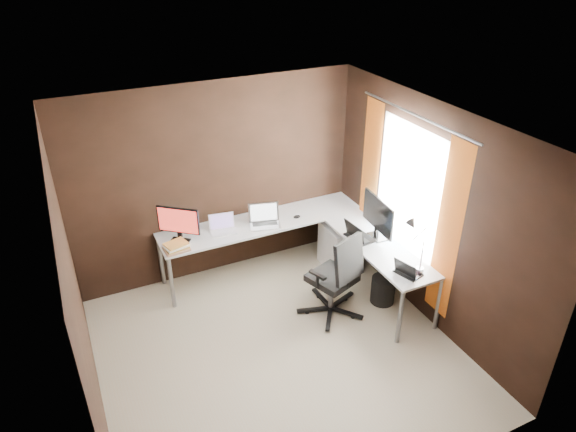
% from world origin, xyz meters
% --- Properties ---
extents(room, '(3.60, 3.60, 2.50)m').
position_xyz_m(room, '(0.34, 0.07, 1.28)').
color(room, tan).
rests_on(room, ground).
extents(desk, '(2.65, 2.25, 0.73)m').
position_xyz_m(desk, '(0.84, 1.04, 0.68)').
color(desk, white).
rests_on(desk, ground).
extents(drawer_pedestal, '(0.42, 0.50, 0.60)m').
position_xyz_m(drawer_pedestal, '(1.43, 1.15, 0.30)').
color(drawer_pedestal, white).
rests_on(drawer_pedestal, ground).
extents(monitor_left, '(0.41, 0.34, 0.44)m').
position_xyz_m(monitor_left, '(-0.60, 1.49, 0.98)').
color(monitor_left, black).
rests_on(monitor_left, desk).
extents(monitor_right, '(0.17, 0.64, 0.52)m').
position_xyz_m(monitor_right, '(1.55, 0.56, 1.03)').
color(monitor_right, black).
rests_on(monitor_right, desk).
extents(laptop_white, '(0.34, 0.26, 0.21)m').
position_xyz_m(laptop_white, '(-0.06, 1.49, 0.78)').
color(laptop_white, white).
rests_on(laptop_white, desk).
extents(laptop_silver, '(0.44, 0.36, 0.25)m').
position_xyz_m(laptop_silver, '(0.47, 1.43, 0.78)').
color(laptop_silver, silver).
rests_on(laptop_silver, desk).
extents(laptop_black_big, '(0.28, 0.37, 0.23)m').
position_xyz_m(laptop_black_big, '(1.33, 0.62, 0.78)').
color(laptop_black_big, black).
rests_on(laptop_black_big, desk).
extents(laptop_black_small, '(0.26, 0.32, 0.19)m').
position_xyz_m(laptop_black_small, '(1.41, -0.22, 0.77)').
color(laptop_black_small, black).
rests_on(laptop_black_small, desk).
extents(book_stack, '(0.31, 0.26, 0.09)m').
position_xyz_m(book_stack, '(-0.69, 1.32, 0.77)').
color(book_stack, tan).
rests_on(book_stack, desk).
extents(mouse_left, '(0.09, 0.07, 0.03)m').
position_xyz_m(mouse_left, '(-0.58, 1.30, 0.75)').
color(mouse_left, black).
rests_on(mouse_left, desk).
extents(mouse_corner, '(0.10, 0.07, 0.04)m').
position_xyz_m(mouse_corner, '(0.90, 1.39, 0.75)').
color(mouse_corner, black).
rests_on(mouse_corner, desk).
extents(desk_lamp, '(0.20, 0.24, 0.64)m').
position_xyz_m(desk_lamp, '(1.49, -0.19, 1.14)').
color(desk_lamp, slate).
rests_on(desk_lamp, desk).
extents(office_chair, '(0.61, 0.64, 1.08)m').
position_xyz_m(office_chair, '(0.86, 0.33, 0.32)').
color(office_chair, black).
rests_on(office_chair, ground).
extents(wastebasket, '(0.36, 0.36, 0.34)m').
position_xyz_m(wastebasket, '(1.50, 0.25, 0.17)').
color(wastebasket, black).
rests_on(wastebasket, ground).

